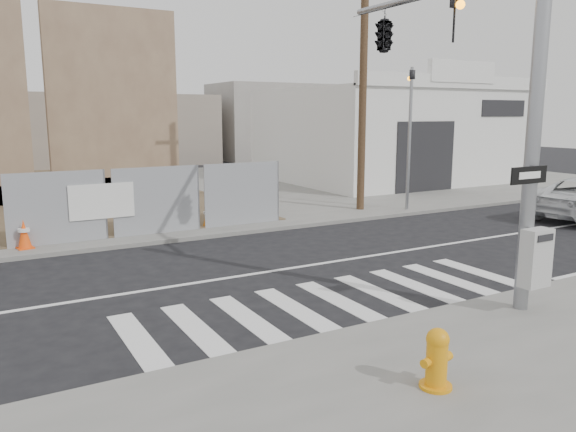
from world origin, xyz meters
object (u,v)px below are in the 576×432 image
traffic_cone_d (208,216)px  auto_shop (390,134)px  signal_pole (427,60)px  fire_hydrant (437,358)px  traffic_cone_c (24,235)px

traffic_cone_d → auto_shop: bearing=29.6°
signal_pole → auto_shop: (11.50, 15.01, -2.25)m
auto_shop → traffic_cone_d: bearing=-150.4°
signal_pole → fire_hydrant: size_ratio=8.55×
auto_shop → traffic_cone_c: bearing=-156.9°
auto_shop → fire_hydrant: bearing=-128.0°
auto_shop → fire_hydrant: (-15.06, -19.27, -2.01)m
fire_hydrant → traffic_cone_d: size_ratio=1.16×
fire_hydrant → auto_shop: bearing=37.0°
traffic_cone_c → traffic_cone_d: (5.34, 0.35, -0.04)m
signal_pole → traffic_cone_c: signal_pole is taller
auto_shop → traffic_cone_c: size_ratio=15.39×
auto_shop → fire_hydrant: 24.54m
fire_hydrant → traffic_cone_c: fire_hydrant is taller
signal_pole → fire_hydrant: (-3.56, -4.26, -4.26)m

